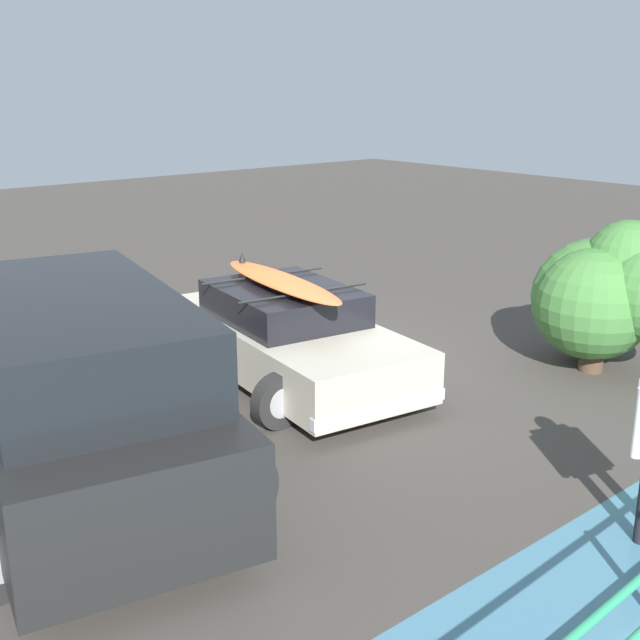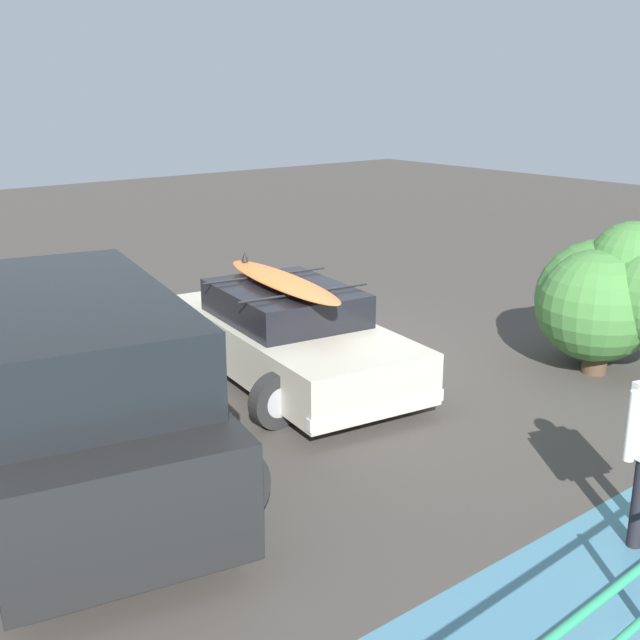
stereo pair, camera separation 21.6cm
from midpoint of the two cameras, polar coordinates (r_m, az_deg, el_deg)
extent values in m
cube|color=#423D38|center=(11.08, 1.09, -3.33)|extent=(44.00, 44.00, 0.02)
cube|color=#B7B29E|center=(10.44, -1.47, -1.71)|extent=(2.30, 4.27, 0.62)
cube|color=black|center=(10.43, -1.93, 1.24)|extent=(1.79, 2.15, 0.42)
cube|color=silver|center=(8.93, 4.82, -6.31)|extent=(1.77, 0.35, 0.14)
cube|color=silver|center=(12.20, -6.03, -0.02)|extent=(1.77, 0.35, 0.14)
cylinder|color=black|center=(9.96, 6.58, -3.74)|extent=(0.64, 0.18, 0.64)
cylinder|color=#99999E|center=(9.96, 6.58, -3.74)|extent=(0.35, 0.19, 0.35)
cylinder|color=black|center=(9.06, -2.49, -5.76)|extent=(0.64, 0.18, 0.64)
cylinder|color=#99999E|center=(9.06, -2.49, -5.76)|extent=(0.35, 0.19, 0.35)
cylinder|color=black|center=(11.95, -0.69, -0.15)|extent=(0.64, 0.18, 0.64)
cylinder|color=#99999E|center=(11.95, -0.69, -0.15)|extent=(0.35, 0.19, 0.35)
cylinder|color=black|center=(11.21, -8.59, -1.48)|extent=(0.64, 0.18, 0.64)
cylinder|color=#99999E|center=(11.21, -8.59, -1.48)|extent=(0.35, 0.19, 0.35)
cylinder|color=black|center=(9.91, -0.45, 1.93)|extent=(1.82, 0.29, 0.03)
cylinder|color=black|center=(10.82, -3.31, 3.17)|extent=(1.82, 0.29, 0.03)
ellipsoid|color=orange|center=(10.28, -2.13, 2.80)|extent=(0.96, 2.81, 0.09)
cone|color=black|center=(11.21, -4.82, 4.53)|extent=(0.10, 0.10, 0.14)
cube|color=black|center=(7.87, -16.15, -6.68)|extent=(2.77, 4.81, 0.96)
cube|color=black|center=(7.59, -16.66, -0.79)|extent=(2.42, 3.80, 0.73)
cylinder|color=black|center=(10.04, -18.86, -1.25)|extent=(0.75, 0.33, 0.73)
cylinder|color=black|center=(7.06, -5.86, -11.94)|extent=(0.81, 0.22, 0.81)
cylinder|color=#99999E|center=(7.06, -5.86, -11.94)|extent=(0.44, 0.23, 0.44)
cylinder|color=black|center=(9.42, -11.89, -4.69)|extent=(0.81, 0.22, 0.81)
cylinder|color=#99999E|center=(9.42, -11.89, -4.69)|extent=(0.44, 0.23, 0.44)
cylinder|color=black|center=(7.36, 22.53, -11.83)|extent=(0.12, 0.12, 0.84)
cylinder|color=silver|center=(6.94, 22.15, -7.01)|extent=(0.09, 0.09, 0.60)
cylinder|color=#4C3828|center=(11.39, 19.51, -2.33)|extent=(0.33, 0.33, 0.51)
sphere|color=#427A38|center=(11.33, 21.84, 3.65)|extent=(1.16, 1.16, 1.16)
sphere|color=#427A38|center=(11.14, 19.56, 0.99)|extent=(1.48, 1.48, 1.48)
sphere|color=#427A38|center=(11.53, 19.62, 1.27)|extent=(1.67, 1.67, 1.67)
camera|label=1|loc=(0.11, -89.37, 0.19)|focal=45.00mm
camera|label=2|loc=(0.11, 90.63, -0.19)|focal=45.00mm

